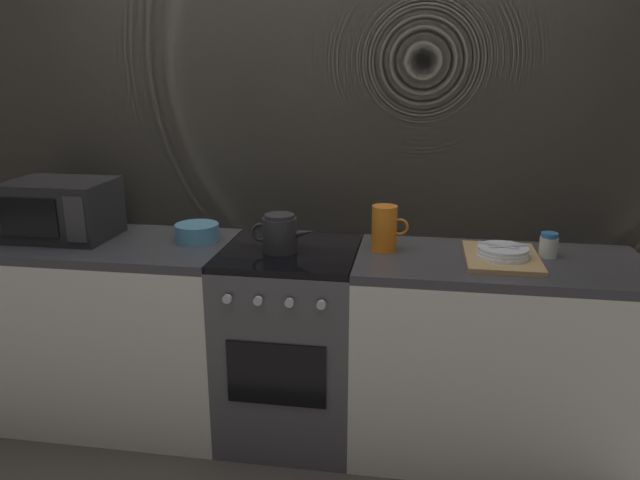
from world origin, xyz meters
TOP-DOWN VIEW (x-y plane):
  - ground_plane at (0.00, 0.00)m, footprint 8.00×8.00m
  - back_wall at (0.00, 0.32)m, footprint 3.60×0.05m
  - counter_left at (-0.90, 0.00)m, footprint 1.20×0.60m
  - stove_unit at (-0.00, -0.00)m, footprint 0.60×0.63m
  - counter_right at (0.90, 0.00)m, footprint 1.20×0.60m
  - microwave at (-1.09, 0.02)m, footprint 0.46×0.35m
  - kettle at (-0.04, -0.03)m, footprint 0.28×0.15m
  - mixing_bowl at (-0.45, 0.06)m, footprint 0.20×0.20m
  - pitcher at (0.41, 0.05)m, footprint 0.16×0.11m
  - dish_pile at (0.90, -0.01)m, footprint 0.30×0.40m
  - spice_jar at (1.10, 0.07)m, footprint 0.08×0.08m

SIDE VIEW (x-z plane):
  - ground_plane at x=0.00m, z-range 0.00..0.00m
  - stove_unit at x=0.00m, z-range 0.00..0.90m
  - counter_left at x=-0.90m, z-range 0.00..0.90m
  - counter_right at x=0.90m, z-range 0.00..0.90m
  - dish_pile at x=0.90m, z-range 0.89..0.96m
  - mixing_bowl at x=-0.45m, z-range 0.90..0.98m
  - spice_jar at x=1.10m, z-range 0.90..1.00m
  - kettle at x=-0.04m, z-range 0.90..1.06m
  - pitcher at x=0.41m, z-range 0.90..1.10m
  - microwave at x=-1.09m, z-range 0.90..1.17m
  - back_wall at x=0.00m, z-range 0.00..2.40m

